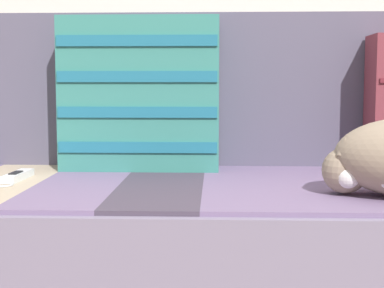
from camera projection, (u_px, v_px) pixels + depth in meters
name	position (u px, v px, depth m)	size (l,w,h in m)	color
couch	(283.00, 262.00, 1.50)	(2.16, 0.81, 0.42)	gray
sofa_backrest	(272.00, 90.00, 1.79)	(2.12, 0.14, 0.45)	#514C60
throw_pillow_striped	(140.00, 94.00, 1.67)	(0.45, 0.14, 0.43)	#337A70
game_remote_near	(16.00, 177.00, 1.49)	(0.05, 0.20, 0.02)	white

